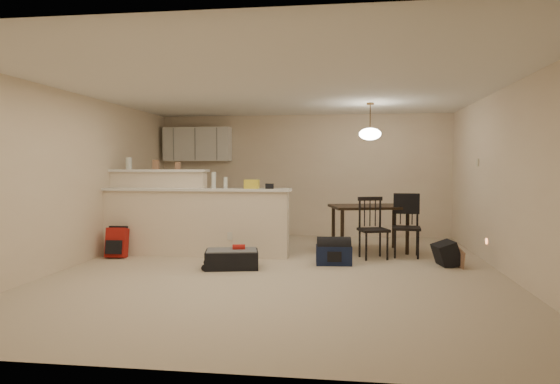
% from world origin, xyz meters
% --- Properties ---
extents(room, '(7.00, 7.02, 2.50)m').
position_xyz_m(room, '(0.00, 0.00, 1.25)').
color(room, '#C7B499').
rests_on(room, ground).
extents(breakfast_bar, '(3.08, 0.58, 1.39)m').
position_xyz_m(breakfast_bar, '(-1.76, 0.98, 0.61)').
color(breakfast_bar, beige).
rests_on(breakfast_bar, ground).
extents(upper_cabinets, '(1.40, 0.34, 0.70)m').
position_xyz_m(upper_cabinets, '(-2.20, 3.32, 1.90)').
color(upper_cabinets, white).
rests_on(upper_cabinets, room).
extents(kitchen_counter, '(1.80, 0.60, 0.90)m').
position_xyz_m(kitchen_counter, '(-2.00, 3.19, 0.45)').
color(kitchen_counter, white).
rests_on(kitchen_counter, ground).
extents(thermostat, '(0.02, 0.12, 0.12)m').
position_xyz_m(thermostat, '(2.98, 1.55, 1.50)').
color(thermostat, beige).
rests_on(thermostat, room).
extents(jar, '(0.10, 0.10, 0.20)m').
position_xyz_m(jar, '(-2.71, 1.12, 1.49)').
color(jar, silver).
rests_on(jar, breakfast_bar).
extents(cereal_box, '(0.10, 0.07, 0.16)m').
position_xyz_m(cereal_box, '(-2.24, 1.12, 1.47)').
color(cereal_box, '#91664A').
rests_on(cereal_box, breakfast_bar).
extents(small_box, '(0.08, 0.06, 0.12)m').
position_xyz_m(small_box, '(-1.86, 1.12, 1.45)').
color(small_box, '#91664A').
rests_on(small_box, breakfast_bar).
extents(bottle_a, '(0.07, 0.07, 0.26)m').
position_xyz_m(bottle_a, '(-1.19, 0.90, 1.22)').
color(bottle_a, silver).
rests_on(bottle_a, breakfast_bar).
extents(bottle_b, '(0.06, 0.06, 0.18)m').
position_xyz_m(bottle_b, '(-1.00, 0.90, 1.18)').
color(bottle_b, silver).
rests_on(bottle_b, breakfast_bar).
extents(bag_lump, '(0.22, 0.18, 0.14)m').
position_xyz_m(bag_lump, '(-0.58, 0.90, 1.16)').
color(bag_lump, '#91664A').
rests_on(bag_lump, breakfast_bar).
extents(pouch, '(0.12, 0.10, 0.08)m').
position_xyz_m(pouch, '(-0.29, 0.90, 1.13)').
color(pouch, '#91664A').
rests_on(pouch, breakfast_bar).
extents(dining_table, '(1.42, 1.11, 0.78)m').
position_xyz_m(dining_table, '(1.29, 1.67, 0.69)').
color(dining_table, black).
rests_on(dining_table, ground).
extents(pendant_lamp, '(0.36, 0.36, 0.62)m').
position_xyz_m(pendant_lamp, '(1.29, 1.67, 1.99)').
color(pendant_lamp, brown).
rests_on(pendant_lamp, room).
extents(dining_chair_near, '(0.52, 0.50, 0.96)m').
position_xyz_m(dining_chair_near, '(1.33, 1.03, 0.48)').
color(dining_chair_near, black).
rests_on(dining_chair_near, ground).
extents(dining_chair_far, '(0.46, 0.44, 0.98)m').
position_xyz_m(dining_chair_far, '(1.85, 1.25, 0.49)').
color(dining_chair_far, black).
rests_on(dining_chair_far, ground).
extents(suitcase, '(0.82, 0.62, 0.25)m').
position_xyz_m(suitcase, '(-0.70, 0.02, 0.12)').
color(suitcase, black).
rests_on(suitcase, ground).
extents(red_backpack, '(0.32, 0.22, 0.47)m').
position_xyz_m(red_backpack, '(-2.69, 0.59, 0.23)').
color(red_backpack, '#AC1913').
rests_on(red_backpack, ground).
extents(navy_duffel, '(0.54, 0.33, 0.28)m').
position_xyz_m(navy_duffel, '(0.73, 0.47, 0.14)').
color(navy_duffel, '#121B39').
rests_on(navy_duffel, ground).
extents(black_daypack, '(0.33, 0.42, 0.34)m').
position_xyz_m(black_daypack, '(2.35, 0.61, 0.17)').
color(black_daypack, black).
rests_on(black_daypack, ground).
extents(cardboard_sheet, '(0.08, 0.36, 0.28)m').
position_xyz_m(cardboard_sheet, '(2.51, 0.52, 0.14)').
color(cardboard_sheet, '#91664A').
rests_on(cardboard_sheet, ground).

